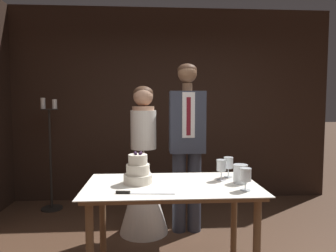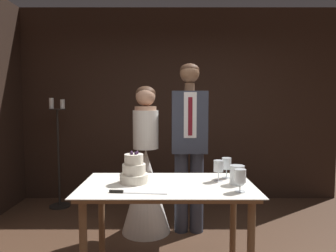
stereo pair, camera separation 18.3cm
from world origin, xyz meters
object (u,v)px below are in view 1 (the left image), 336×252
object	(u,v)px
wine_glass_far	(228,164)
candle_stand	(50,158)
wine_glass_near	(246,176)
cake_table	(172,196)
wine_glass_middle	(221,166)
groom	(187,139)
tiered_cake	(138,171)
hurricane_candle	(240,174)
bride	(144,179)
cake_knife	(134,193)

from	to	relation	value
wine_glass_far	candle_stand	xyz separation A→B (m)	(-2.01, 1.55, -0.21)
wine_glass_near	candle_stand	distance (m)	2.82
wine_glass_far	candle_stand	size ratio (longest dim) A/B	0.12
cake_table	wine_glass_middle	size ratio (longest dim) A/B	7.86
cake_table	groom	world-z (taller)	groom
wine_glass_near	wine_glass_middle	bearing A→B (deg)	109.89
tiered_cake	groom	size ratio (longest dim) A/B	0.14
hurricane_candle	groom	distance (m)	1.01
tiered_cake	candle_stand	bearing A→B (deg)	126.04
wine_glass_far	candle_stand	distance (m)	2.55
bride	wine_glass_near	bearing A→B (deg)	-56.26
wine_glass_middle	cake_table	bearing A→B (deg)	-167.77
cake_table	bride	xyz separation A→B (m)	(-0.24, 0.94, -0.10)
candle_stand	hurricane_candle	bearing A→B (deg)	-40.42
wine_glass_near	wine_glass_far	distance (m)	0.40
tiered_cake	wine_glass_middle	world-z (taller)	tiered_cake
wine_glass_middle	wine_glass_far	bearing A→B (deg)	49.49
tiered_cake	wine_glass_near	xyz separation A→B (m)	(0.79, -0.25, 0.01)
wine_glass_near	wine_glass_middle	distance (m)	0.31
hurricane_candle	candle_stand	size ratio (longest dim) A/B	0.10
tiered_cake	cake_knife	distance (m)	0.30
candle_stand	wine_glass_near	bearing A→B (deg)	-43.82
hurricane_candle	groom	world-z (taller)	groom
tiered_cake	candle_stand	world-z (taller)	candle_stand
cake_knife	hurricane_candle	distance (m)	0.87
wine_glass_middle	candle_stand	distance (m)	2.54
wine_glass_near	bride	distance (m)	1.41
wine_glass_middle	cake_knife	bearing A→B (deg)	-155.09
wine_glass_middle	wine_glass_far	distance (m)	0.13
wine_glass_near	groom	size ratio (longest dim) A/B	0.09
cake_knife	cake_table	bearing A→B (deg)	44.79
wine_glass_middle	groom	distance (m)	0.88
tiered_cake	candle_stand	distance (m)	2.11
tiered_cake	wine_glass_middle	bearing A→B (deg)	3.73
cake_table	tiered_cake	xyz separation A→B (m)	(-0.27, 0.05, 0.20)
cake_knife	tiered_cake	bearing A→B (deg)	91.36
cake_table	cake_knife	size ratio (longest dim) A/B	3.25
tiered_cake	hurricane_candle	size ratio (longest dim) A/B	1.68
hurricane_candle	groom	size ratio (longest dim) A/B	0.08
cake_table	wine_glass_near	size ratio (longest dim) A/B	8.21
bride	wine_glass_far	bearing A→B (deg)	-45.21
wine_glass_middle	groom	bearing A→B (deg)	101.94
wine_glass_middle	hurricane_candle	bearing A→B (deg)	-36.36
tiered_cake	groom	distance (m)	1.04
wine_glass_middle	groom	world-z (taller)	groom
tiered_cake	wine_glass_far	xyz separation A→B (m)	(0.77, 0.15, 0.02)
wine_glass_far	bride	bearing A→B (deg)	134.79
wine_glass_far	bride	size ratio (longest dim) A/B	0.11
cake_table	candle_stand	bearing A→B (deg)	130.77
cake_table	hurricane_candle	distance (m)	0.58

